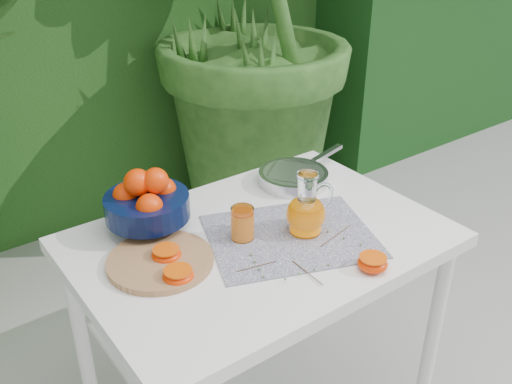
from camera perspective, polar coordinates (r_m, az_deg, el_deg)
potted_plant_right at (r=2.81m, az=-2.88°, el=17.48°), size 3.04×3.04×2.15m
white_table at (r=1.63m, az=0.42°, el=-6.85°), size 1.00×0.70×0.75m
placemat at (r=1.58m, az=3.49°, el=-4.41°), size 0.54×0.48×0.00m
cutting_board at (r=1.49m, az=-9.54°, el=-6.82°), size 0.36×0.36×0.02m
fruit_bowl at (r=1.60m, az=-10.87°, el=-0.90°), size 0.30×0.30×0.19m
juice_pitcher at (r=1.57m, az=5.08°, el=-1.97°), size 0.16×0.11×0.18m
juice_tumbler at (r=1.54m, az=-1.36°, el=-3.20°), size 0.07×0.07×0.09m
saute_pan at (r=1.85m, az=3.82°, el=1.58°), size 0.41×0.28×0.04m
orange_halves at (r=1.44m, az=-1.69°, el=-7.23°), size 0.52×0.44×0.04m
thyme_sprigs at (r=1.49m, az=4.70°, el=-6.40°), size 0.38×0.22×0.01m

